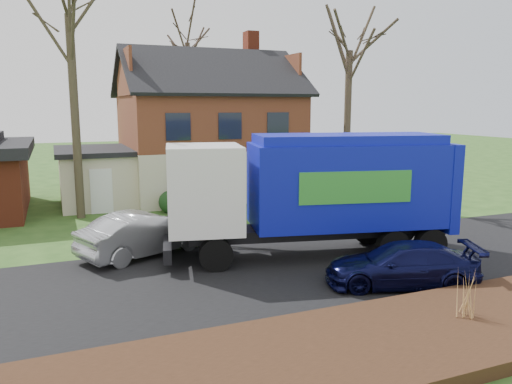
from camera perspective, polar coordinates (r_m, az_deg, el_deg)
name	(u,v)px	position (r m, az deg, el deg)	size (l,w,h in m)	color
ground	(279,272)	(15.40, 2.69, -9.08)	(120.00, 120.00, 0.00)	#264918
road	(279,271)	(15.40, 2.70, -9.04)	(80.00, 7.00, 0.02)	black
mulch_verge	(387,343)	(11.12, 14.70, -16.31)	(80.00, 3.50, 0.30)	black
main_house	(200,123)	(28.19, -6.46, 7.83)	(12.95, 8.95, 9.26)	beige
garbage_truck	(317,187)	(16.57, 7.01, 0.58)	(9.81, 4.51, 4.07)	black
silver_sedan	(145,233)	(17.26, -12.54, -4.64)	(1.57, 4.51, 1.48)	#95989C
navy_wagon	(401,265)	(14.63, 16.28, -7.99)	(1.71, 4.21, 1.22)	black
tree_front_east	(350,24)	(26.23, 10.73, 18.32)	(3.95, 3.95, 10.98)	#433528
tree_back	(187,25)	(38.29, -7.90, 18.40)	(4.07, 4.07, 12.89)	#3A2B22
grass_clump_mid	(468,295)	(12.36, 23.05, -10.81)	(0.36, 0.29, 1.00)	tan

